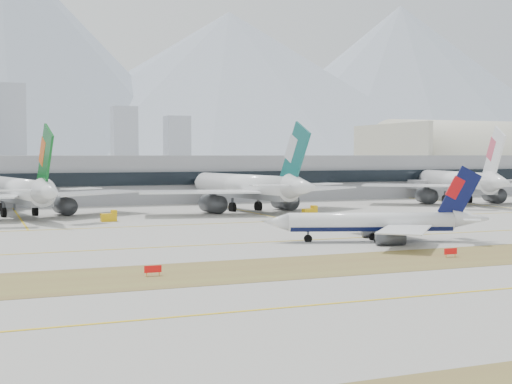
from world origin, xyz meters
name	(u,v)px	position (x,y,z in m)	size (l,w,h in m)	color
ground	(269,238)	(0.00, 0.00, 0.00)	(3000.00, 3000.00, 0.00)	#98958E
apron_markings	(454,291)	(0.00, -53.95, 0.02)	(360.00, 122.22, 0.06)	brown
taxiing_airliner	(379,223)	(16.19, -11.24, 3.25)	(38.95, 33.06, 13.49)	white
widebody_eva	(20,193)	(-39.57, 64.27, 5.94)	(61.59, 61.09, 22.35)	white
widebody_cathay	(247,188)	(18.40, 59.77, 6.26)	(65.27, 64.55, 23.56)	white
widebody_china_air	(459,183)	(91.82, 65.66, 6.29)	(64.66, 64.38, 23.66)	white
terminal	(137,178)	(0.00, 114.84, 7.50)	(280.00, 43.10, 15.00)	gray
hangar	(477,189)	(154.56, 135.00, 0.14)	(91.00, 60.00, 60.00)	beige
hold_sign_left	(153,269)	(-29.13, -32.00, 0.88)	(2.20, 0.15, 1.35)	red
hold_sign_right	(451,251)	(15.87, -32.00, 0.88)	(2.20, 0.15, 1.35)	red
gse_c	(310,212)	(27.71, 40.23, 1.05)	(3.55, 2.00, 2.60)	#E3AA0B
gse_b	(109,217)	(-21.41, 43.88, 1.05)	(3.55, 2.00, 2.60)	#E3AA0B
mountain_ridge	(18,72)	(33.00, 1404.14, 181.85)	(2830.00, 1120.00, 470.00)	#9EA8B7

